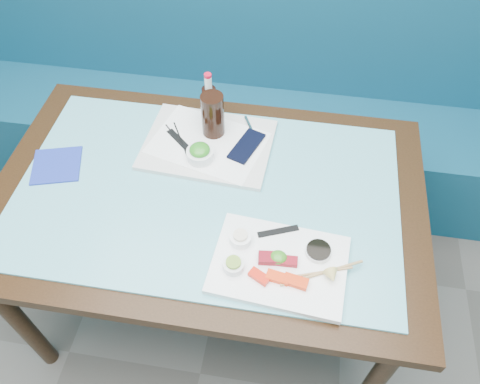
# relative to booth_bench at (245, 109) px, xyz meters

# --- Properties ---
(booth_bench) EXTENTS (3.00, 0.56, 1.17)m
(booth_bench) POSITION_rel_booth_bench_xyz_m (0.00, 0.00, 0.00)
(booth_bench) COLOR navy
(booth_bench) RESTS_ON ground
(dining_table) EXTENTS (1.40, 0.90, 0.75)m
(dining_table) POSITION_rel_booth_bench_xyz_m (0.00, -0.84, 0.29)
(dining_table) COLOR black
(dining_table) RESTS_ON ground
(glass_top) EXTENTS (1.22, 0.76, 0.01)m
(glass_top) POSITION_rel_booth_bench_xyz_m (0.00, -0.84, 0.38)
(glass_top) COLOR #5DADBA
(glass_top) RESTS_ON dining_table
(sashimi_plate) EXTENTS (0.40, 0.30, 0.02)m
(sashimi_plate) POSITION_rel_booth_bench_xyz_m (0.26, -1.08, 0.39)
(sashimi_plate) COLOR white
(sashimi_plate) RESTS_ON glass_top
(salmon_left) EXTENTS (0.07, 0.05, 0.01)m
(salmon_left) POSITION_rel_booth_bench_xyz_m (0.21, -1.13, 0.41)
(salmon_left) COLOR red
(salmon_left) RESTS_ON sashimi_plate
(salmon_mid) EXTENTS (0.07, 0.04, 0.02)m
(salmon_mid) POSITION_rel_booth_bench_xyz_m (0.26, -1.13, 0.41)
(salmon_mid) COLOR #F23109
(salmon_mid) RESTS_ON sashimi_plate
(salmon_right) EXTENTS (0.07, 0.04, 0.02)m
(salmon_right) POSITION_rel_booth_bench_xyz_m (0.31, -1.13, 0.41)
(salmon_right) COLOR red
(salmon_right) RESTS_ON sashimi_plate
(tuna_left) EXTENTS (0.06, 0.04, 0.02)m
(tuna_left) POSITION_rel_booth_bench_xyz_m (0.23, -1.07, 0.41)
(tuna_left) COLOR maroon
(tuna_left) RESTS_ON sashimi_plate
(tuna_right) EXTENTS (0.05, 0.03, 0.02)m
(tuna_right) POSITION_rel_booth_bench_xyz_m (0.28, -1.07, 0.41)
(tuna_right) COLOR maroon
(tuna_right) RESTS_ON sashimi_plate
(seaweed_garnish) EXTENTS (0.05, 0.05, 0.03)m
(seaweed_garnish) POSITION_rel_booth_bench_xyz_m (0.25, -1.07, 0.42)
(seaweed_garnish) COLOR #36801D
(seaweed_garnish) RESTS_ON sashimi_plate
(ramekin_wasabi) EXTENTS (0.08, 0.08, 0.03)m
(ramekin_wasabi) POSITION_rel_booth_bench_xyz_m (0.13, -1.11, 0.42)
(ramekin_wasabi) COLOR white
(ramekin_wasabi) RESTS_ON sashimi_plate
(wasabi_fill) EXTENTS (0.05, 0.05, 0.01)m
(wasabi_fill) POSITION_rel_booth_bench_xyz_m (0.13, -1.11, 0.43)
(wasabi_fill) COLOR olive
(wasabi_fill) RESTS_ON ramekin_wasabi
(ramekin_ginger) EXTENTS (0.07, 0.07, 0.03)m
(ramekin_ginger) POSITION_rel_booth_bench_xyz_m (0.14, -1.02, 0.42)
(ramekin_ginger) COLOR white
(ramekin_ginger) RESTS_ON sashimi_plate
(ginger_fill) EXTENTS (0.06, 0.06, 0.01)m
(ginger_fill) POSITION_rel_booth_bench_xyz_m (0.14, -1.02, 0.43)
(ginger_fill) COLOR beige
(ginger_fill) RESTS_ON ramekin_ginger
(soy_dish) EXTENTS (0.09, 0.09, 0.01)m
(soy_dish) POSITION_rel_booth_bench_xyz_m (0.36, -1.03, 0.41)
(soy_dish) COLOR white
(soy_dish) RESTS_ON sashimi_plate
(soy_fill) EXTENTS (0.07, 0.07, 0.01)m
(soy_fill) POSITION_rel_booth_bench_xyz_m (0.36, -1.03, 0.42)
(soy_fill) COLOR black
(soy_fill) RESTS_ON soy_dish
(lemon_wedge) EXTENTS (0.05, 0.05, 0.04)m
(lemon_wedge) POSITION_rel_booth_bench_xyz_m (0.40, -1.11, 0.42)
(lemon_wedge) COLOR #DDC569
(lemon_wedge) RESTS_ON sashimi_plate
(chopstick_sleeve) EXTENTS (0.12, 0.06, 0.00)m
(chopstick_sleeve) POSITION_rel_booth_bench_xyz_m (0.24, -0.97, 0.40)
(chopstick_sleeve) COLOR black
(chopstick_sleeve) RESTS_ON sashimi_plate
(wooden_chopstick_a) EXTENTS (0.19, 0.07, 0.01)m
(wooden_chopstick_a) POSITION_rel_booth_bench_xyz_m (0.37, -1.09, 0.41)
(wooden_chopstick_a) COLOR #AC8050
(wooden_chopstick_a) RESTS_ON sashimi_plate
(wooden_chopstick_b) EXTENTS (0.22, 0.12, 0.01)m
(wooden_chopstick_b) POSITION_rel_booth_bench_xyz_m (0.38, -1.09, 0.41)
(wooden_chopstick_b) COLOR #AA8450
(wooden_chopstick_b) RESTS_ON sashimi_plate
(serving_tray) EXTENTS (0.45, 0.35, 0.02)m
(serving_tray) POSITION_rel_booth_bench_xyz_m (-0.04, -0.64, 0.39)
(serving_tray) COLOR silver
(serving_tray) RESTS_ON glass_top
(paper_placemat) EXTENTS (0.43, 0.35, 0.00)m
(paper_placemat) POSITION_rel_booth_bench_xyz_m (-0.04, -0.64, 0.40)
(paper_placemat) COLOR white
(paper_placemat) RESTS_ON serving_tray
(seaweed_bowl) EXTENTS (0.09, 0.09, 0.04)m
(seaweed_bowl) POSITION_rel_booth_bench_xyz_m (-0.05, -0.72, 0.42)
(seaweed_bowl) COLOR white
(seaweed_bowl) RESTS_ON serving_tray
(seaweed_salad) EXTENTS (0.08, 0.08, 0.03)m
(seaweed_salad) POSITION_rel_booth_bench_xyz_m (-0.05, -0.72, 0.44)
(seaweed_salad) COLOR #287F1D
(seaweed_salad) RESTS_ON seaweed_bowl
(cola_glass) EXTENTS (0.10, 0.10, 0.16)m
(cola_glass) POSITION_rel_booth_bench_xyz_m (-0.03, -0.59, 0.48)
(cola_glass) COLOR black
(cola_glass) RESTS_ON serving_tray
(navy_pouch) EXTENTS (0.12, 0.17, 0.01)m
(navy_pouch) POSITION_rel_booth_bench_xyz_m (0.10, -0.64, 0.41)
(navy_pouch) COLOR black
(navy_pouch) RESTS_ON serving_tray
(fork) EXTENTS (0.05, 0.09, 0.01)m
(fork) POSITION_rel_booth_bench_xyz_m (0.09, -0.54, 0.40)
(fork) COLOR silver
(fork) RESTS_ON serving_tray
(black_chopstick_a) EXTENTS (0.14, 0.15, 0.01)m
(black_chopstick_a) POSITION_rel_booth_bench_xyz_m (-0.13, -0.65, 0.40)
(black_chopstick_a) COLOR black
(black_chopstick_a) RESTS_ON serving_tray
(black_chopstick_b) EXTENTS (0.10, 0.18, 0.01)m
(black_chopstick_b) POSITION_rel_booth_bench_xyz_m (-0.13, -0.65, 0.40)
(black_chopstick_b) COLOR black
(black_chopstick_b) RESTS_ON serving_tray
(tray_sleeve) EXTENTS (0.12, 0.11, 0.00)m
(tray_sleeve) POSITION_rel_booth_bench_xyz_m (-0.13, -0.65, 0.40)
(tray_sleeve) COLOR black
(tray_sleeve) RESTS_ON serving_tray
(cola_bottle_body) EXTENTS (0.05, 0.05, 0.14)m
(cola_bottle_body) POSITION_rel_booth_bench_xyz_m (-0.05, -0.51, 0.45)
(cola_bottle_body) COLOR black
(cola_bottle_body) RESTS_ON glass_top
(cola_bottle_neck) EXTENTS (0.03, 0.03, 0.05)m
(cola_bottle_neck) POSITION_rel_booth_bench_xyz_m (-0.05, -0.51, 0.55)
(cola_bottle_neck) COLOR silver
(cola_bottle_neck) RESTS_ON cola_bottle_body
(cola_bottle_cap) EXTENTS (0.03, 0.03, 0.01)m
(cola_bottle_cap) POSITION_rel_booth_bench_xyz_m (-0.05, -0.51, 0.58)
(cola_bottle_cap) COLOR red
(cola_bottle_cap) RESTS_ON cola_bottle_neck
(blue_napkin) EXTENTS (0.19, 0.19, 0.01)m
(blue_napkin) POSITION_rel_booth_bench_xyz_m (-0.52, -0.81, 0.39)
(blue_napkin) COLOR navy
(blue_napkin) RESTS_ON glass_top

